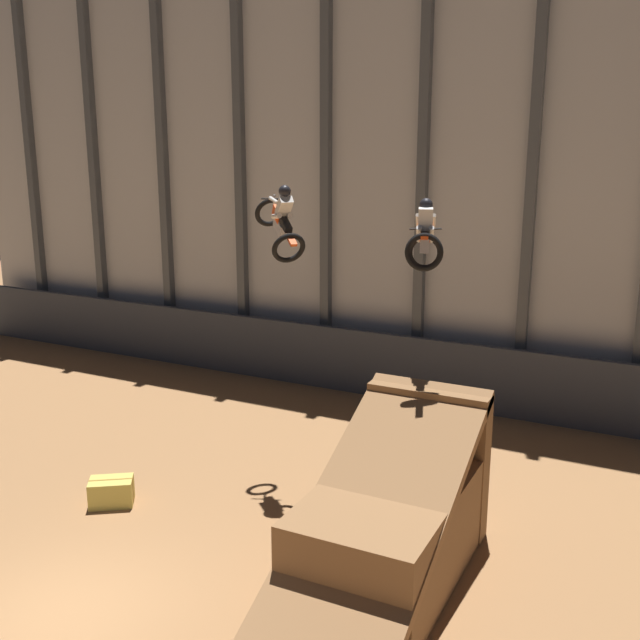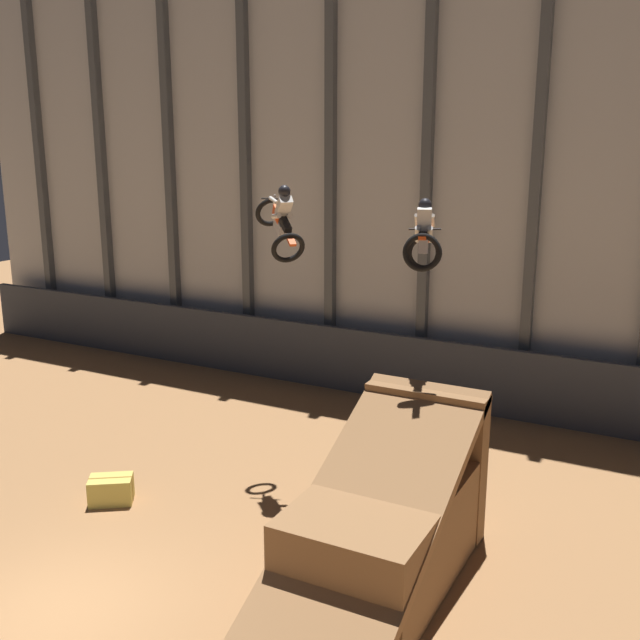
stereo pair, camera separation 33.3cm
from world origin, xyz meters
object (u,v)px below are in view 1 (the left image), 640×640
dirt_ramp (394,519)px  rider_bike_left_air (281,221)px  traffic_cone_arena_edge (395,488)px  rider_bike_right_air (425,241)px  hay_bale_trackside (111,492)px

dirt_ramp → rider_bike_left_air: size_ratio=3.62×
traffic_cone_arena_edge → rider_bike_left_air: bearing=177.9°
rider_bike_right_air → traffic_cone_arena_edge: (-0.42, -0.21, -5.33)m
dirt_ramp → traffic_cone_arena_edge: (-0.94, 2.55, -0.75)m
dirt_ramp → traffic_cone_arena_edge: size_ratio=10.78×
traffic_cone_arena_edge → dirt_ramp: bearing=-69.7°
dirt_ramp → hay_bale_trackside: bearing=-177.1°
dirt_ramp → hay_bale_trackside: dirt_ramp is taller
rider_bike_right_air → traffic_cone_arena_edge: 5.35m
dirt_ramp → rider_bike_right_air: bearing=100.8°
traffic_cone_arena_edge → hay_bale_trackside: 6.05m
rider_bike_left_air → hay_bale_trackside: bearing=-177.6°
rider_bike_left_air → traffic_cone_arena_edge: 6.23m
dirt_ramp → traffic_cone_arena_edge: 2.82m
dirt_ramp → rider_bike_right_air: 5.37m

